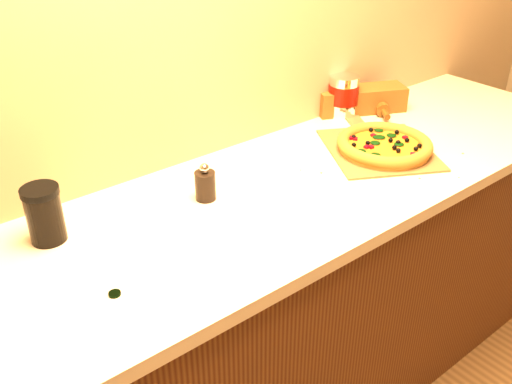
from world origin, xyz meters
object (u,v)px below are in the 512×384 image
pepper_grinder (205,185)px  dark_jar (44,214)px  rolling_pin (376,99)px  coffee_canister (343,95)px  pizza_peel (377,148)px  pizza (384,145)px

pepper_grinder → dark_jar: size_ratio=0.75×
rolling_pin → pepper_grinder: bearing=-169.2°
coffee_canister → rolling_pin: bearing=-4.2°
pepper_grinder → rolling_pin: size_ratio=0.35×
pizza_peel → rolling_pin: size_ratio=1.67×
pizza → rolling_pin: same height
coffee_canister → dark_jar: coffee_canister is taller
dark_jar → rolling_pin: bearing=4.1°
pizza → dark_jar: 1.08m
pizza → rolling_pin: 0.43m
pizza → coffee_canister: bearing=67.6°
pizza_peel → dark_jar: (-1.06, 0.17, 0.07)m
pepper_grinder → dark_jar: (-0.43, 0.08, 0.03)m
pizza_peel → pizza: bearing=-73.3°
rolling_pin → dark_jar: size_ratio=2.10×
pizza_peel → pizza: size_ratio=1.70×
pizza → coffee_canister: size_ratio=2.02×
pepper_grinder → rolling_pin: pepper_grinder is taller
coffee_canister → dark_jar: size_ratio=1.02×
pizza → pizza_peel: bearing=77.7°
pizza_peel → dark_jar: bearing=-160.2°
pepper_grinder → coffee_canister: size_ratio=0.73×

